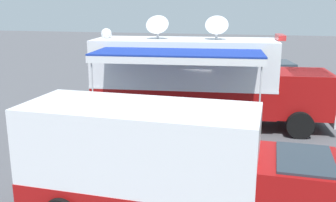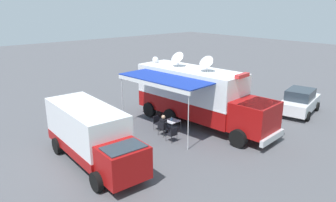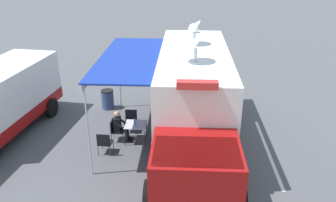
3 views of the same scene
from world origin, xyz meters
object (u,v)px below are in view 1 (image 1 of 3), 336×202
at_px(folding_chair_beside_table, 165,130).
at_px(seated_responder, 189,130).
at_px(folding_chair_spare_by_truck, 218,139).
at_px(support_truck, 162,164).
at_px(trash_bin, 95,142).
at_px(folding_table, 190,124).
at_px(folding_chair_at_table, 188,135).
at_px(car_behind_truck, 276,77).
at_px(command_truck, 202,78).
at_px(water_bottle, 190,120).

xyz_separation_m(folding_chair_beside_table, seated_responder, (0.21, 0.90, 0.14)).
height_order(folding_chair_spare_by_truck, support_truck, support_truck).
bearing_deg(trash_bin, folding_chair_beside_table, 128.67).
height_order(folding_table, trash_bin, trash_bin).
height_order(seated_responder, support_truck, support_truck).
xyz_separation_m(folding_chair_at_table, car_behind_truck, (-9.83, 3.25, 0.37)).
height_order(folding_table, folding_chair_spare_by_truck, folding_chair_spare_by_truck).
xyz_separation_m(folding_chair_at_table, support_truck, (4.56, 0.20, 0.87)).
height_order(folding_chair_spare_by_truck, trash_bin, trash_bin).
distance_m(folding_chair_at_table, trash_bin, 3.12).
bearing_deg(folding_chair_at_table, car_behind_truck, 161.71).
bearing_deg(folding_chair_beside_table, command_truck, 159.68).
distance_m(folding_chair_at_table, car_behind_truck, 10.36).
bearing_deg(command_truck, folding_chair_spare_by_truck, 17.82).
xyz_separation_m(folding_chair_beside_table, car_behind_truck, (-9.43, 4.16, 0.37)).
xyz_separation_m(command_truck, support_truck, (7.54, 0.16, -0.56)).
relative_size(folding_table, car_behind_truck, 0.19).
bearing_deg(folding_chair_at_table, folding_chair_beside_table, -113.79).
bearing_deg(command_truck, trash_bin, -35.20).
distance_m(folding_chair_spare_by_truck, support_truck, 4.61).
bearing_deg(car_behind_truck, trash_bin, -29.14).
bearing_deg(support_truck, command_truck, -178.80).
height_order(seated_responder, trash_bin, seated_responder).
bearing_deg(folding_chair_spare_by_truck, seated_responder, -105.75).
bearing_deg(seated_responder, command_truck, 178.81).
relative_size(folding_chair_at_table, folding_chair_beside_table, 1.00).
distance_m(support_truck, car_behind_truck, 14.72).
relative_size(seated_responder, support_truck, 0.18).
bearing_deg(water_bottle, car_behind_truck, 159.94).
bearing_deg(support_truck, car_behind_truck, 168.04).
distance_m(folding_chair_at_table, support_truck, 4.65).
bearing_deg(folding_chair_spare_by_truck, folding_chair_beside_table, -104.68).
distance_m(command_truck, folding_chair_beside_table, 3.10).
distance_m(folding_chair_beside_table, seated_responder, 0.93).
bearing_deg(command_truck, seated_responder, -1.19).
relative_size(water_bottle, folding_chair_beside_table, 0.26).
bearing_deg(trash_bin, water_bottle, 124.51).
bearing_deg(support_truck, water_bottle, -177.20).
bearing_deg(folding_chair_spare_by_truck, water_bottle, -128.54).
distance_m(seated_responder, support_truck, 4.81).
bearing_deg(command_truck, folding_chair_at_table, -0.81).
bearing_deg(folding_chair_beside_table, folding_table, 115.10).
relative_size(folding_chair_beside_table, car_behind_truck, 0.19).
bearing_deg(car_behind_truck, seated_responder, -18.71).
height_order(water_bottle, folding_chair_spare_by_truck, water_bottle).
bearing_deg(command_truck, folding_table, -2.73).
height_order(folding_chair_at_table, trash_bin, trash_bin).
xyz_separation_m(trash_bin, car_behind_truck, (-11.01, 6.14, 0.42)).
height_order(water_bottle, support_truck, support_truck).
bearing_deg(water_bottle, folding_chair_beside_table, -66.96).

